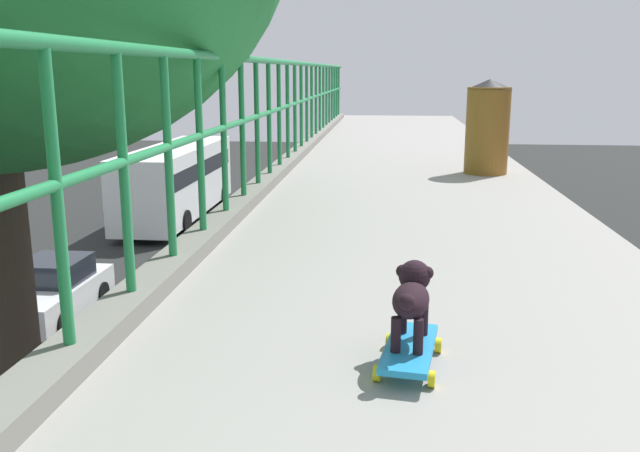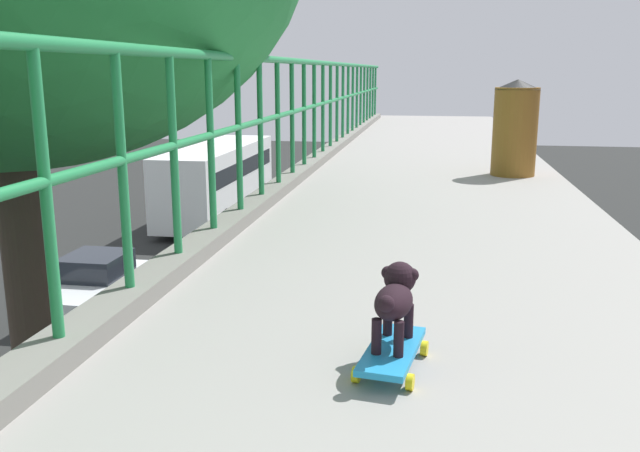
{
  "view_description": "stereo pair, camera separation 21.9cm",
  "coord_description": "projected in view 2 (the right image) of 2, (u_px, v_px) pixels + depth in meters",
  "views": [
    {
      "loc": [
        0.88,
        -1.58,
        6.36
      ],
      "look_at": [
        0.56,
        1.66,
        5.61
      ],
      "focal_mm": 37.86,
      "sensor_mm": 36.0,
      "label": 1
    },
    {
      "loc": [
        1.1,
        -1.55,
        6.36
      ],
      "look_at": [
        0.56,
        1.66,
        5.61
      ],
      "focal_mm": 37.86,
      "sensor_mm": 36.0,
      "label": 2
    }
  ],
  "objects": [
    {
      "name": "city_bus",
      "position": [
        218.0,
        177.0,
        29.8
      ],
      "size": [
        2.59,
        10.09,
        3.17
      ],
      "color": "white",
      "rests_on": "ground"
    },
    {
      "name": "car_red_taxi_fifth",
      "position": [
        166.0,
        343.0,
        14.53
      ],
      "size": [
        1.92,
        4.51,
        1.43
      ],
      "color": "red",
      "rests_on": "ground"
    },
    {
      "name": "litter_bin",
      "position": [
        515.0,
        127.0,
        6.88
      ],
      "size": [
        0.46,
        0.46,
        0.97
      ],
      "color": "brown",
      "rests_on": "overpass_deck"
    },
    {
      "name": "toy_skateboard",
      "position": [
        392.0,
        352.0,
        2.44
      ],
      "size": [
        0.26,
        0.48,
        0.08
      ],
      "color": "#228DD0",
      "rests_on": "overpass_deck"
    },
    {
      "name": "small_dog",
      "position": [
        395.0,
        297.0,
        2.44
      ],
      "size": [
        0.17,
        0.35,
        0.29
      ],
      "color": "black",
      "rests_on": "toy_skateboard"
    },
    {
      "name": "car_white_sixth",
      "position": [
        93.0,
        287.0,
        18.13
      ],
      "size": [
        1.87,
        4.04,
        1.54
      ],
      "color": "white",
      "rests_on": "ground"
    },
    {
      "name": "car_green_seventh",
      "position": [
        251.0,
        263.0,
        20.4
      ],
      "size": [
        1.97,
        4.49,
        1.43
      ],
      "color": "#256F38",
      "rests_on": "ground"
    }
  ]
}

